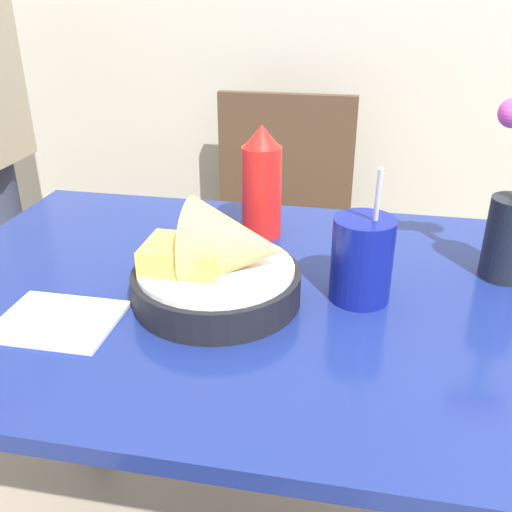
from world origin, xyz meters
The scene contains 6 objects.
dining_table centered at (0.00, 0.00, 0.63)m, with size 1.15×0.71×0.73m.
chair_far_window centered at (-0.14, 0.79, 0.52)m, with size 0.40×0.40×0.87m.
food_basket centered at (-0.09, -0.05, 0.79)m, with size 0.24×0.24×0.15m.
ketchup_bottle centered at (-0.08, 0.20, 0.83)m, with size 0.07×0.07×0.20m.
drink_cup centered at (0.10, 0.00, 0.79)m, with size 0.09×0.09×0.21m.
napkin centered at (-0.30, -0.15, 0.74)m, with size 0.16×0.13×0.01m.
Camera 1 is at (0.09, -0.74, 1.15)m, focal length 40.00 mm.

